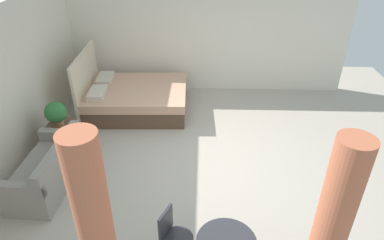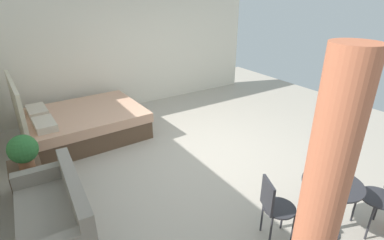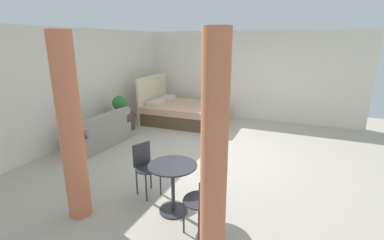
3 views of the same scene
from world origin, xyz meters
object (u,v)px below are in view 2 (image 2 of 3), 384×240
at_px(couch, 56,219).
at_px(bed, 81,123).
at_px(nightstand, 28,180).
at_px(vase, 20,155).
at_px(balcony_table, 329,198).
at_px(cafe_chair_near_couch, 274,205).
at_px(potted_plant, 23,150).

bearing_deg(couch, bed, -19.69).
xyz_separation_m(nightstand, vase, (0.12, 0.02, 0.35)).
height_order(balcony_table, cafe_chair_near_couch, cafe_chair_near_couch).
distance_m(vase, cafe_chair_near_couch, 3.40).
bearing_deg(nightstand, cafe_chair_near_couch, -136.99).
bearing_deg(couch, potted_plant, 8.59).
bearing_deg(potted_plant, couch, -171.41).
bearing_deg(cafe_chair_near_couch, potted_plant, 43.77).
height_order(couch, balcony_table, couch).
bearing_deg(balcony_table, bed, 23.51).
distance_m(bed, nightstand, 1.79).
relative_size(nightstand, potted_plant, 1.08).
relative_size(couch, potted_plant, 3.14).
distance_m(potted_plant, vase, 0.28).
height_order(nightstand, potted_plant, potted_plant).
height_order(bed, couch, bed).
xyz_separation_m(nightstand, cafe_chair_near_couch, (-2.41, -2.25, 0.25)).
bearing_deg(vase, bed, -40.13).
bearing_deg(potted_plant, cafe_chair_near_couch, -136.23).
height_order(bed, balcony_table, bed).
bearing_deg(potted_plant, balcony_table, -132.40).
bearing_deg(nightstand, potted_plant, -160.88).
xyz_separation_m(couch, potted_plant, (0.99, 0.15, 0.48)).
distance_m(bed, vase, 1.73).
bearing_deg(bed, balcony_table, -156.49).
bearing_deg(couch, balcony_table, -120.81).
bearing_deg(nightstand, couch, -170.40).
relative_size(nightstand, vase, 2.38).
relative_size(couch, nightstand, 2.90).
bearing_deg(balcony_table, nightstand, 46.86).
relative_size(potted_plant, cafe_chair_near_couch, 0.60).
height_order(vase, cafe_chair_near_couch, cafe_chair_near_couch).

